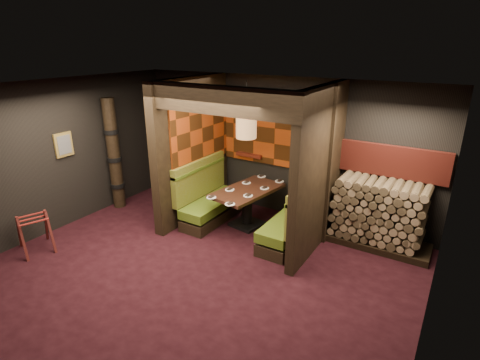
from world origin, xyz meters
name	(u,v)px	position (x,y,z in m)	size (l,w,h in m)	color
floor	(198,271)	(0.00, 0.00, -0.01)	(6.50, 5.50, 0.02)	black
ceiling	(189,90)	(0.00, 0.00, 2.86)	(6.50, 5.50, 0.02)	black
wall_back	(277,147)	(0.00, 2.76, 1.43)	(6.50, 0.02, 2.85)	black
wall_front	(0,286)	(0.00, -2.76, 1.43)	(6.50, 0.02, 2.85)	black
wall_left	(59,155)	(-3.26, 0.00, 1.43)	(0.02, 5.50, 2.85)	black
wall_right	(439,249)	(3.26, 0.00, 1.43)	(0.02, 5.50, 2.85)	black
partition_left	(192,150)	(-1.35, 1.65, 1.43)	(0.20, 2.20, 2.85)	black
partition_right	(319,172)	(1.30, 1.70, 1.43)	(0.15, 2.10, 2.85)	black
header_beam	(218,100)	(-0.02, 0.70, 2.63)	(2.85, 0.18, 0.44)	black
tapa_back_panel	(276,128)	(-0.02, 2.71, 1.82)	(2.40, 0.06, 1.55)	#91340C
tapa_side_panel	(201,128)	(-1.23, 1.82, 1.85)	(0.04, 1.85, 1.45)	#91340C
lacquer_shelf	(249,155)	(-0.60, 2.65, 1.18)	(0.60, 0.12, 0.07)	#53180F
booth_bench_left	(209,201)	(-0.96, 1.65, 0.40)	(0.68, 1.60, 1.14)	black
booth_bench_right	(294,223)	(0.93, 1.65, 0.40)	(0.68, 1.60, 1.14)	black
dining_table	(247,200)	(-0.14, 1.79, 0.54)	(1.02, 1.57, 0.78)	black
place_settings	(247,189)	(-0.14, 1.79, 0.79)	(0.87, 1.74, 0.03)	white
pendant_lamp	(246,126)	(-0.14, 1.74, 2.03)	(0.38, 0.38, 1.04)	olive
framed_picture	(64,145)	(-3.22, 0.10, 1.62)	(0.05, 0.36, 0.46)	olive
luggage_rack	(35,231)	(-2.82, -0.96, 0.37)	(0.80, 0.68, 0.74)	#3F120F
totem_column	(114,155)	(-3.05, 1.10, 1.19)	(0.31, 0.31, 2.40)	black
firewood_stack	(382,215)	(2.29, 2.35, 0.61)	(1.73, 0.70, 1.22)	black
mosaic_header	(393,162)	(2.29, 2.68, 1.50)	(1.83, 0.10, 0.56)	maroon
bay_front_post	(329,168)	(1.39, 1.96, 1.43)	(0.08, 0.08, 2.85)	black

